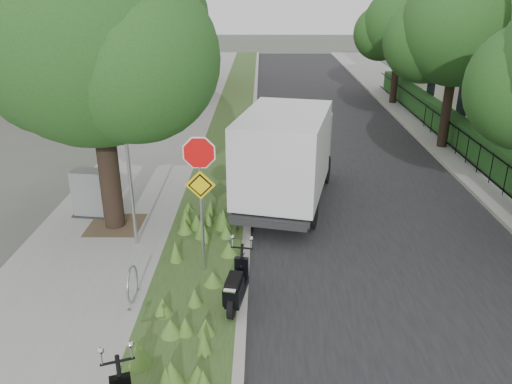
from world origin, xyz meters
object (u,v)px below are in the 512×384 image
box_truck (287,152)px  scooter_far (236,290)px  sign_assembly (200,178)px  utility_cabinet (91,193)px

box_truck → scooter_far: bearing=-102.9°
sign_assembly → box_truck: 4.55m
sign_assembly → box_truck: (2.00, 4.02, -0.74)m
box_truck → utility_cabinet: size_ratio=4.42×
utility_cabinet → scooter_far: bearing=-45.5°
scooter_far → sign_assembly: bearing=119.8°
scooter_far → box_truck: size_ratio=0.27×
scooter_far → utility_cabinet: 5.98m
sign_assembly → box_truck: bearing=63.6°
sign_assembly → scooter_far: sign_assembly is taller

